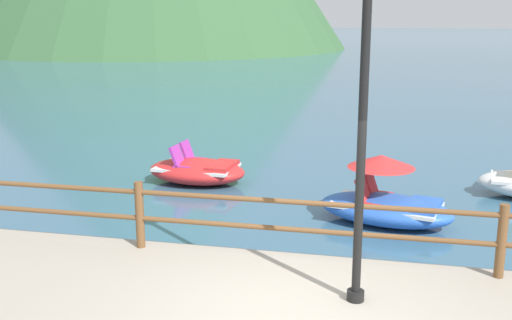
% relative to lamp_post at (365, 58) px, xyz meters
% --- Properties ---
extents(ground_plane, '(200.00, 200.00, 0.00)m').
position_rel_lamp_post_xyz_m(ground_plane, '(-0.68, 39.48, -3.16)').
color(ground_plane, '#38607A').
extents(dock_railing, '(23.92, 0.12, 0.95)m').
position_rel_lamp_post_xyz_m(dock_railing, '(-0.68, 1.03, -2.18)').
color(dock_railing, brown).
rests_on(dock_railing, promenade_dock).
extents(lamp_post, '(0.28, 0.28, 4.63)m').
position_rel_lamp_post_xyz_m(lamp_post, '(0.00, 0.00, 0.00)').
color(lamp_post, black).
rests_on(lamp_post, promenade_dock).
extents(pedal_boat_0, '(2.24, 1.51, 0.86)m').
position_rel_lamp_post_xyz_m(pedal_boat_0, '(-3.75, 5.80, -2.88)').
color(pedal_boat_0, red).
rests_on(pedal_boat_0, ground).
extents(pedal_boat_2, '(2.57, 1.75, 1.22)m').
position_rel_lamp_post_xyz_m(pedal_boat_2, '(0.28, 3.96, -2.76)').
color(pedal_boat_2, blue).
rests_on(pedal_boat_2, ground).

